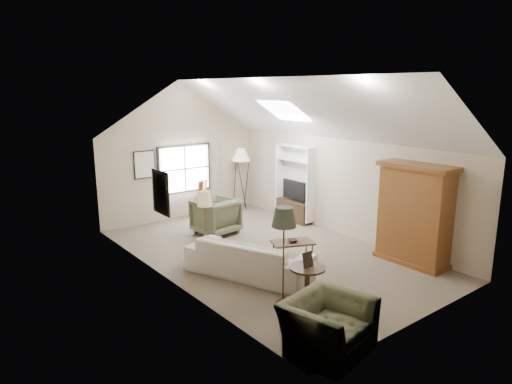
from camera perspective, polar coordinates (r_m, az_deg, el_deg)
room_shell at (r=10.09m, az=1.41°, el=9.65°), size 5.01×8.01×4.00m
window at (r=13.62m, az=-8.91°, el=2.88°), size 1.72×0.08×1.42m
skylight at (r=11.62m, az=3.60°, el=10.11°), size 0.80×1.20×0.52m
wall_art at (r=10.92m, az=-12.86°, el=1.75°), size 1.97×3.71×0.88m
armoire at (r=10.47m, az=19.21°, el=-2.66°), size 0.60×1.50×2.20m
tv_alcove at (r=13.08m, az=4.87°, el=1.25°), size 0.32×1.30×2.10m
media_console at (r=13.27m, az=4.73°, el=-2.36°), size 0.34×1.18×0.60m
tv_panel at (r=13.12m, az=4.78°, el=0.25°), size 0.05×0.90×0.55m
sofa at (r=9.46m, az=-0.86°, el=-8.13°), size 1.94×2.79×0.76m
armchair_near at (r=6.99m, az=8.93°, el=-16.16°), size 1.41×1.29×0.79m
armchair_far at (r=12.08m, az=-5.09°, el=-3.05°), size 1.14×1.17×0.94m
coffee_table at (r=10.21m, az=4.60°, el=-7.44°), size 1.04×0.83×0.47m
bowl at (r=10.13m, az=4.63°, el=-6.05°), size 0.29×0.29×0.05m
side_table at (r=8.42m, az=6.40°, el=-11.35°), size 0.85×0.85×0.65m
side_chair at (r=13.89m, az=-6.05°, el=-0.76°), size 0.54×0.54×1.04m
tripod_lamp at (r=14.48m, az=-1.87°, el=1.75°), size 0.74×0.74×1.97m
dark_lamp at (r=8.09m, az=3.46°, el=-7.89°), size 0.57×0.57×1.81m
tan_lamp at (r=10.10m, az=-6.35°, el=-4.23°), size 0.43×0.43×1.63m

